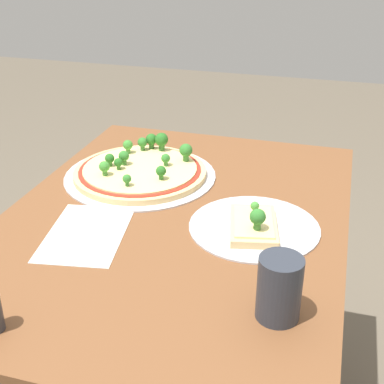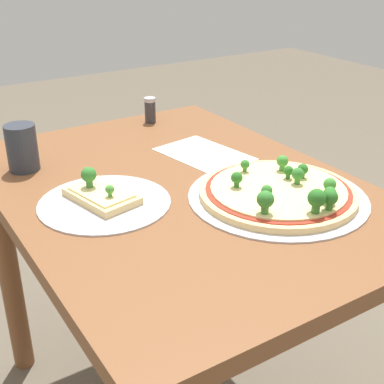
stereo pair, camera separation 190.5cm
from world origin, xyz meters
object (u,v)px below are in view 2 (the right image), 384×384
object	(u,v)px
pizza_tray_whole	(279,192)
drinking_cup	(22,148)
pizza_tray_slice	(102,198)
dining_table	(178,229)
condiment_shaker	(150,110)

from	to	relation	value
pizza_tray_whole	drinking_cup	size ratio (longest dim) A/B	3.44
pizza_tray_slice	drinking_cup	xyz separation A→B (m)	(-0.26, -0.08, 0.04)
drinking_cup	pizza_tray_whole	bearing A→B (deg)	42.56
dining_table	pizza_tray_slice	xyz separation A→B (m)	(-0.01, -0.18, 0.13)
condiment_shaker	drinking_cup	bearing A→B (deg)	-69.76
pizza_tray_whole	drinking_cup	distance (m)	0.60
dining_table	condiment_shaker	size ratio (longest dim) A/B	13.44
dining_table	condiment_shaker	bearing A→B (deg)	159.34
dining_table	drinking_cup	world-z (taller)	drinking_cup
drinking_cup	condiment_shaker	distance (m)	0.45
drinking_cup	condiment_shaker	bearing A→B (deg)	110.24
dining_table	pizza_tray_slice	distance (m)	0.22
pizza_tray_whole	drinking_cup	bearing A→B (deg)	-137.44
pizza_tray_slice	drinking_cup	size ratio (longest dim) A/B	2.49
dining_table	drinking_cup	distance (m)	0.41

